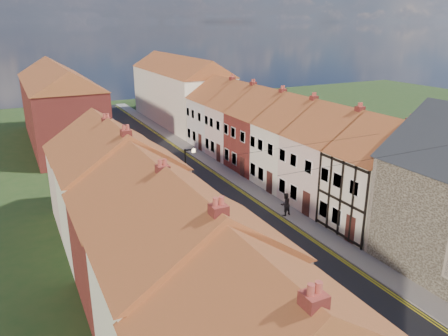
{
  "coord_description": "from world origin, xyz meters",
  "views": [
    {
      "loc": [
        -15.56,
        -9.78,
        15.28
      ],
      "look_at": [
        0.25,
        21.63,
        3.5
      ],
      "focal_mm": 35.0,
      "sensor_mm": 36.0,
      "label": 1
    }
  ],
  "objects": [
    {
      "name": "block_right_far",
      "position": [
        9.3,
        55.0,
        5.29
      ],
      "size": [
        8.3,
        24.2,
        10.5
      ],
      "color": "white",
      "rests_on": "ground"
    },
    {
      "name": "pavement_left",
      "position": [
        -4.4,
        30.0,
        0.06
      ],
      "size": [
        1.8,
        90.0,
        0.12
      ],
      "primitive_type": "cube",
      "color": "gray",
      "rests_on": "ground"
    },
    {
      "name": "cottage_l_cream",
      "position": [
        -9.3,
        5.55,
        4.52
      ],
      "size": [
        8.3,
        6.3,
        9.1
      ],
      "color": "white",
      "rests_on": "ground"
    },
    {
      "name": "cottage_l_white",
      "position": [
        -9.3,
        11.95,
        4.37
      ],
      "size": [
        8.3,
        6.9,
        8.8
      ],
      "color": "maroon",
      "rests_on": "ground"
    },
    {
      "name": "car_distant",
      "position": [
        -2.82,
        62.6,
        0.6
      ],
      "size": [
        2.6,
        4.55,
        1.2
      ],
      "primitive_type": "imported",
      "rotation": [
        0.0,
        0.0,
        -0.15
      ],
      "color": "#A5A6AC",
      "rests_on": "ground"
    },
    {
      "name": "lamppost",
      "position": [
        -3.81,
        20.0,
        3.54
      ],
      "size": [
        0.88,
        0.15,
        6.0
      ],
      "color": "black",
      "rests_on": "pavement_left"
    },
    {
      "name": "cottage_r_cream_mid",
      "position": [
        9.3,
        23.5,
        4.48
      ],
      "size": [
        8.3,
        5.2,
        9.0
      ],
      "color": "white",
      "rests_on": "ground"
    },
    {
      "name": "cottage_l_pink",
      "position": [
        -9.3,
        23.85,
        4.37
      ],
      "size": [
        8.3,
        6.3,
        8.8
      ],
      "color": "beige",
      "rests_on": "ground"
    },
    {
      "name": "pedestrian_right",
      "position": [
        3.76,
        17.42,
        1.09
      ],
      "size": [
        1.03,
        0.85,
        1.94
      ],
      "primitive_type": "imported",
      "rotation": [
        0.0,
        0.0,
        3.27
      ],
      "color": "#292221",
      "rests_on": "pavement_right"
    },
    {
      "name": "car_far",
      "position": [
        -2.92,
        47.59,
        0.68
      ],
      "size": [
        2.8,
        4.95,
        1.35
      ],
      "primitive_type": "imported",
      "rotation": [
        0.0,
        0.0,
        -0.2
      ],
      "color": "navy",
      "rests_on": "ground"
    },
    {
      "name": "road",
      "position": [
        0.0,
        30.0,
        0.01
      ],
      "size": [
        7.0,
        90.0,
        0.02
      ],
      "primitive_type": "cube",
      "color": "black",
      "rests_on": "ground"
    },
    {
      "name": "cottage_l_brick_mid",
      "position": [
        -9.3,
        18.05,
        4.53
      ],
      "size": [
        8.3,
        5.7,
        9.1
      ],
      "color": "white",
      "rests_on": "ground"
    },
    {
      "name": "cottage_r_tudor",
      "position": [
        9.27,
        12.7,
        4.47
      ],
      "size": [
        8.3,
        5.2,
        9.0
      ],
      "color": "white",
      "rests_on": "ground"
    },
    {
      "name": "cottage_r_cream_far",
      "position": [
        9.3,
        39.7,
        4.47
      ],
      "size": [
        8.3,
        6.0,
        9.0
      ],
      "color": "white",
      "rests_on": "ground"
    },
    {
      "name": "car_mid",
      "position": [
        -3.2,
        26.72,
        0.73
      ],
      "size": [
        2.62,
        4.67,
        1.46
      ],
      "primitive_type": "imported",
      "rotation": [
        0.0,
        0.0,
        0.26
      ],
      "color": "#9EA2A6",
      "rests_on": "ground"
    },
    {
      "name": "cottage_r_white_far",
      "position": [
        9.3,
        34.3,
        4.48
      ],
      "size": [
        8.3,
        5.2,
        9.0
      ],
      "color": "beige",
      "rests_on": "ground"
    },
    {
      "name": "pavement_right",
      "position": [
        4.4,
        30.0,
        0.06
      ],
      "size": [
        1.8,
        90.0,
        0.12
      ],
      "primitive_type": "cube",
      "color": "gray",
      "rests_on": "ground"
    },
    {
      "name": "pedestrian_left",
      "position": [
        -4.07,
        9.03,
        1.06
      ],
      "size": [
        0.7,
        0.47,
        1.89
      ],
      "primitive_type": "imported",
      "rotation": [
        0.0,
        0.0,
        -0.03
      ],
      "color": "black",
      "rests_on": "pavement_left"
    },
    {
      "name": "cottage_r_pink",
      "position": [
        9.3,
        28.9,
        4.47
      ],
      "size": [
        8.3,
        6.0,
        9.0
      ],
      "color": "maroon",
      "rests_on": "ground"
    },
    {
      "name": "cottage_r_white_near",
      "position": [
        9.3,
        18.1,
        4.47
      ],
      "size": [
        8.3,
        6.0,
        9.0
      ],
      "color": "beige",
      "rests_on": "ground"
    },
    {
      "name": "block_left_far",
      "position": [
        -9.3,
        50.0,
        5.29
      ],
      "size": [
        8.3,
        24.2,
        10.5
      ],
      "color": "maroon",
      "rests_on": "ground"
    }
  ]
}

